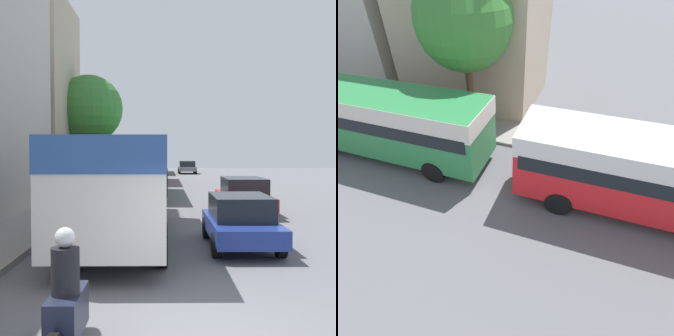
# 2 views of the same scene
# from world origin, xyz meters

# --- Properties ---
(ground_plane) EXTENTS (120.00, 120.00, 0.00)m
(ground_plane) POSITION_xyz_m (0.00, 0.00, 0.00)
(ground_plane) COLOR slate
(building_far_terrace) EXTENTS (6.01, 7.69, 11.59)m
(building_far_terrace) POSITION_xyz_m (-9.21, 21.75, 5.79)
(building_far_terrace) COLOR #BCAD93
(building_far_terrace) RESTS_ON ground_plane
(bus_lead) EXTENTS (2.62, 9.92, 2.98)m
(bus_lead) POSITION_xyz_m (-1.76, 6.96, 1.94)
(bus_lead) COLOR silver
(bus_lead) RESTS_ON ground_plane
(bus_following) EXTENTS (2.63, 9.80, 3.05)m
(bus_following) POSITION_xyz_m (-1.80, 20.34, 1.98)
(bus_following) COLOR #2D8447
(bus_following) RESTS_ON ground_plane
(bus_third_in_line) EXTENTS (2.51, 9.21, 3.01)m
(bus_third_in_line) POSITION_xyz_m (-1.66, 31.40, 1.95)
(bus_third_in_line) COLOR red
(bus_third_in_line) RESTS_ON ground_plane
(bus_rear) EXTENTS (2.64, 10.67, 2.84)m
(bus_rear) POSITION_xyz_m (-1.74, 45.54, 1.86)
(bus_rear) COLOR #EA5B23
(bus_rear) RESTS_ON ground_plane
(motorcycle_behind_lead) EXTENTS (0.39, 2.24, 1.73)m
(motorcycle_behind_lead) POSITION_xyz_m (-1.80, -0.80, 0.68)
(motorcycle_behind_lead) COLOR #1E2338
(motorcycle_behind_lead) RESTS_ON ground_plane
(car_crossing) EXTENTS (1.95, 4.50, 1.51)m
(car_crossing) POSITION_xyz_m (2.85, 12.72, 0.78)
(car_crossing) COLOR red
(car_crossing) RESTS_ON ground_plane
(car_far_curb) EXTENTS (1.83, 4.13, 1.44)m
(car_far_curb) POSITION_xyz_m (1.58, 6.08, 0.75)
(car_far_curb) COLOR navy
(car_far_curb) RESTS_ON ground_plane
(car_distant) EXTENTS (1.97, 3.83, 1.39)m
(car_distant) POSITION_xyz_m (2.19, 44.68, 0.73)
(car_distant) COLOR slate
(car_distant) RESTS_ON ground_plane
(pedestrian_near_curb) EXTENTS (0.40, 0.40, 1.82)m
(pedestrian_near_curb) POSITION_xyz_m (-4.70, 37.51, 1.08)
(pedestrian_near_curb) COLOR #232838
(pedestrian_near_curb) RESTS_ON sidewalk
(street_tree) EXTENTS (4.30, 4.30, 7.25)m
(street_tree) POSITION_xyz_m (-5.21, 23.07, 5.23)
(street_tree) COLOR brown
(street_tree) RESTS_ON sidewalk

